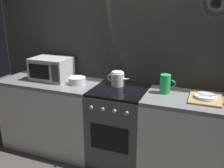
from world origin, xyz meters
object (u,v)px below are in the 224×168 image
pitcher (165,84)px  microwave (51,69)px  kettle (118,79)px  dish_pile (205,97)px  stove_unit (119,126)px  mixing_bowl (77,80)px

pitcher → microwave: bearing=-179.5°
kettle → dish_pile: 0.95m
stove_unit → pitcher: size_ratio=4.50×
mixing_bowl → kettle: bearing=13.0°
kettle → pitcher: 0.55m
stove_unit → pitcher: bearing=7.3°
stove_unit → kettle: bearing=118.7°
microwave → pitcher: size_ratio=2.30×
microwave → mixing_bowl: size_ratio=2.30×
microwave → stove_unit: bearing=-3.2°
microwave → dish_pile: size_ratio=1.15×
mixing_bowl → dish_pile: size_ratio=0.50×
microwave → pitcher: microwave is taller
kettle → dish_pile: kettle is taller
mixing_bowl → pitcher: size_ratio=1.00×
stove_unit → pitcher: (0.48, 0.06, 0.55)m
stove_unit → pitcher: pitcher is taller
kettle → pitcher: size_ratio=1.42×
pitcher → dish_pile: pitcher is taller
pitcher → dish_pile: 0.41m
pitcher → dish_pile: size_ratio=0.50×
pitcher → dish_pile: bearing=-4.9°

